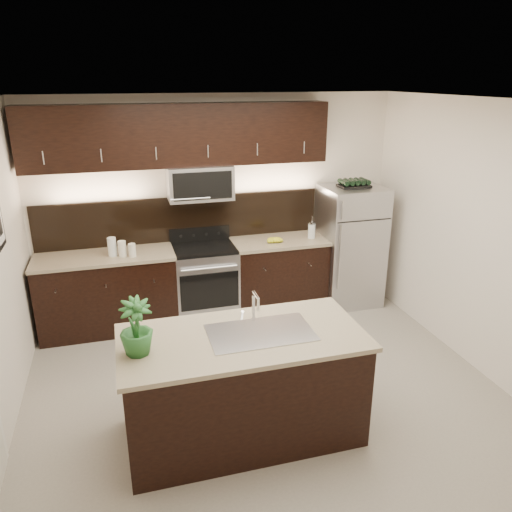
{
  "coord_description": "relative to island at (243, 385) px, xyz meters",
  "views": [
    {
      "loc": [
        -1.2,
        -3.99,
        2.89
      ],
      "look_at": [
        0.09,
        0.55,
        1.18
      ],
      "focal_mm": 35.0,
      "sensor_mm": 36.0,
      "label": 1
    }
  ],
  "objects": [
    {
      "name": "room_walls",
      "position": [
        0.23,
        0.54,
        1.22
      ],
      "size": [
        4.52,
        4.02,
        2.71
      ],
      "color": "silver",
      "rests_on": "ground"
    },
    {
      "name": "refrigerator",
      "position": [
        2.02,
        2.2,
        0.31
      ],
      "size": [
        0.76,
        0.68,
        1.57
      ],
      "primitive_type": "cube",
      "color": "#B2B2B7",
      "rests_on": "ground"
    },
    {
      "name": "bananas",
      "position": [
        0.91,
        2.18,
        0.5
      ],
      "size": [
        0.22,
        0.17,
        0.06
      ],
      "primitive_type": "ellipsoid",
      "rotation": [
        0.0,
        0.0,
        -0.07
      ],
      "color": "gold",
      "rests_on": "counter_run"
    },
    {
      "name": "wine_rack",
      "position": [
        2.02,
        2.2,
        1.14
      ],
      "size": [
        0.39,
        0.24,
        0.09
      ],
      "color": "black",
      "rests_on": "refrigerator"
    },
    {
      "name": "ground",
      "position": [
        0.34,
        0.57,
        -0.47
      ],
      "size": [
        4.5,
        4.5,
        0.0
      ],
      "primitive_type": "plane",
      "color": "gray",
      "rests_on": "ground"
    },
    {
      "name": "french_press",
      "position": [
        1.47,
        2.21,
        0.57
      ],
      "size": [
        0.1,
        0.1,
        0.28
      ],
      "rotation": [
        0.0,
        0.0,
        0.21
      ],
      "color": "silver",
      "rests_on": "counter_run"
    },
    {
      "name": "canisters",
      "position": [
        -0.89,
        2.18,
        0.56
      ],
      "size": [
        0.31,
        0.18,
        0.22
      ],
      "rotation": [
        0.0,
        0.0,
        -0.39
      ],
      "color": "silver",
      "rests_on": "counter_run"
    },
    {
      "name": "upper_fixtures",
      "position": [
        -0.09,
        2.41,
        1.67
      ],
      "size": [
        3.49,
        0.4,
        1.66
      ],
      "color": "black",
      "rests_on": "counter_run"
    },
    {
      "name": "sink_faucet",
      "position": [
        0.15,
        0.01,
        0.48
      ],
      "size": [
        0.84,
        0.5,
        0.28
      ],
      "color": "silver",
      "rests_on": "island"
    },
    {
      "name": "plant",
      "position": [
        -0.81,
        -0.05,
        0.69
      ],
      "size": [
        0.3,
        0.3,
        0.44
      ],
      "primitive_type": "imported",
      "rotation": [
        0.0,
        0.0,
        0.24
      ],
      "color": "#235824",
      "rests_on": "island"
    },
    {
      "name": "counter_run",
      "position": [
        -0.11,
        2.26,
        -0.0
      ],
      "size": [
        3.51,
        0.65,
        0.94
      ],
      "color": "black",
      "rests_on": "ground"
    },
    {
      "name": "island",
      "position": [
        0.0,
        0.0,
        0.0
      ],
      "size": [
        1.96,
        0.96,
        0.94
      ],
      "color": "black",
      "rests_on": "ground"
    }
  ]
}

